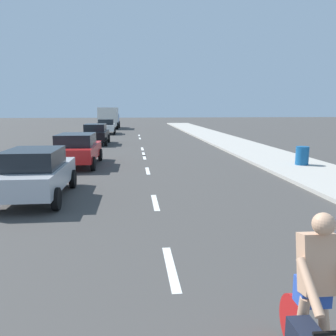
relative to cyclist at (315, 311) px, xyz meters
name	(u,v)px	position (x,y,z in m)	size (l,w,h in m)	color
ground_plane	(145,160)	(-1.13, 16.00, -0.83)	(160.00, 160.00, 0.00)	#423F3D
sidewalk_strip	(258,152)	(5.95, 18.00, -0.76)	(3.60, 80.00, 0.14)	#B2ADA3
lane_stripe_2	(171,267)	(-1.13, 2.81, -0.83)	(0.16, 1.80, 0.01)	white
lane_stripe_3	(155,202)	(-1.13, 7.18, -0.83)	(0.16, 1.80, 0.01)	white
lane_stripe_4	(148,171)	(-1.13, 12.52, -0.83)	(0.16, 1.80, 0.01)	white
lane_stripe_5	(144,157)	(-1.13, 16.89, -0.83)	(0.16, 1.80, 0.01)	white
lane_stripe_6	(144,154)	(-1.13, 18.22, -0.83)	(0.16, 1.80, 0.01)	white
lane_stripe_7	(142,149)	(-1.13, 21.04, -0.83)	(0.16, 1.80, 0.01)	white
lane_stripe_8	(140,138)	(-1.13, 29.30, -0.83)	(0.16, 1.80, 0.01)	white
lane_stripe_9	(139,135)	(-1.13, 32.97, -0.83)	(0.16, 1.80, 0.01)	white
cyclist	(315,311)	(0.00, 0.00, 0.00)	(0.62, 1.71, 1.82)	black
parked_car_silver	(36,172)	(-4.76, 7.99, 0.01)	(1.91, 4.11, 1.57)	#B7BABF
parked_car_red	(77,149)	(-4.47, 14.27, 0.01)	(2.10, 4.47, 1.57)	red
parked_car_black	(96,133)	(-4.59, 24.40, 0.01)	(1.93, 4.10, 1.57)	black
parked_car_white	(106,126)	(-4.58, 35.25, 0.01)	(2.02, 4.21, 1.57)	white
delivery_truck	(109,117)	(-4.92, 45.08, 0.67)	(2.76, 6.28, 2.80)	#23478C
trash_bin_far	(302,156)	(6.15, 12.66, -0.26)	(0.60, 0.60, 0.86)	#14518C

